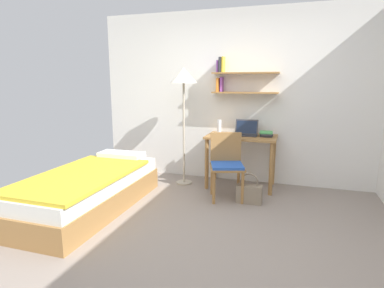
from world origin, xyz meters
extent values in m
plane|color=gray|center=(0.00, 0.00, 0.00)|extent=(5.28, 5.28, 0.00)
cube|color=white|center=(0.00, 2.02, 1.30)|extent=(4.40, 0.05, 2.60)
cube|color=#9E703D|center=(0.12, 1.89, 1.38)|extent=(0.97, 0.22, 0.02)
cube|color=orange|center=(-0.28, 1.91, 1.49)|extent=(0.03, 0.17, 0.20)
cube|color=purple|center=(-0.23, 1.92, 1.50)|extent=(0.03, 0.14, 0.21)
cube|color=#9E703D|center=(0.12, 1.89, 1.67)|extent=(0.97, 0.22, 0.02)
cube|color=purple|center=(-0.29, 1.91, 1.76)|extent=(0.02, 0.17, 0.17)
cube|color=#333338|center=(-0.25, 1.90, 1.79)|extent=(0.03, 0.18, 0.22)
cube|color=gold|center=(-0.21, 1.91, 1.79)|extent=(0.02, 0.15, 0.23)
cube|color=#9E703D|center=(-1.51, 0.29, 0.14)|extent=(0.92, 2.06, 0.28)
cube|color=silver|center=(-1.51, 0.29, 0.36)|extent=(0.88, 2.00, 0.16)
cube|color=gold|center=(-1.51, 0.17, 0.46)|extent=(0.94, 1.69, 0.04)
cube|color=white|center=(-1.51, 1.09, 0.49)|extent=(0.64, 0.28, 0.10)
cube|color=#9E703D|center=(0.12, 1.70, 0.75)|extent=(1.01, 0.58, 0.03)
cylinder|color=#9E703D|center=(-0.33, 1.46, 0.37)|extent=(0.06, 0.06, 0.74)
cylinder|color=#9E703D|center=(0.58, 1.46, 0.37)|extent=(0.06, 0.06, 0.74)
cylinder|color=#9E703D|center=(-0.33, 1.94, 0.37)|extent=(0.06, 0.06, 0.74)
cylinder|color=#9E703D|center=(0.58, 1.94, 0.37)|extent=(0.06, 0.06, 0.74)
cube|color=#9E703D|center=(0.03, 1.13, 0.43)|extent=(0.54, 0.53, 0.03)
cube|color=blue|center=(0.03, 1.13, 0.46)|extent=(0.50, 0.49, 0.04)
cube|color=#9E703D|center=(-0.02, 1.31, 0.68)|extent=(0.40, 0.16, 0.39)
cylinder|color=#9E703D|center=(-0.09, 0.91, 0.21)|extent=(0.04, 0.04, 0.42)
cylinder|color=#9E703D|center=(0.26, 1.02, 0.21)|extent=(0.04, 0.04, 0.42)
cylinder|color=#9E703D|center=(-0.19, 1.24, 0.21)|extent=(0.04, 0.04, 0.42)
cylinder|color=#9E703D|center=(0.15, 1.35, 0.21)|extent=(0.04, 0.04, 0.42)
cylinder|color=#B2A893|center=(-0.72, 1.58, 0.01)|extent=(0.24, 0.24, 0.02)
cylinder|color=#B2A893|center=(-0.72, 1.58, 0.77)|extent=(0.03, 0.03, 1.50)
cone|color=silver|center=(-0.72, 1.58, 1.63)|extent=(0.39, 0.39, 0.22)
cube|color=#2D2D33|center=(0.18, 1.74, 0.78)|extent=(0.34, 0.24, 0.01)
cube|color=#2D2D33|center=(0.18, 1.82, 0.89)|extent=(0.33, 0.09, 0.21)
cube|color=black|center=(0.18, 1.81, 0.88)|extent=(0.30, 0.08, 0.18)
cylinder|color=silver|center=(-0.20, 1.67, 0.88)|extent=(0.06, 0.06, 0.22)
cube|color=#333338|center=(0.47, 1.75, 0.78)|extent=(0.19, 0.20, 0.02)
cube|color=#333338|center=(0.48, 1.76, 0.80)|extent=(0.20, 0.25, 0.03)
cube|color=#4CA856|center=(0.47, 1.76, 0.83)|extent=(0.19, 0.21, 0.02)
cube|color=gray|center=(0.34, 1.08, 0.12)|extent=(0.32, 0.13, 0.24)
torus|color=gray|center=(0.34, 1.08, 0.29)|extent=(0.22, 0.02, 0.22)
camera|label=1|loc=(0.80, -2.80, 1.54)|focal=29.37mm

